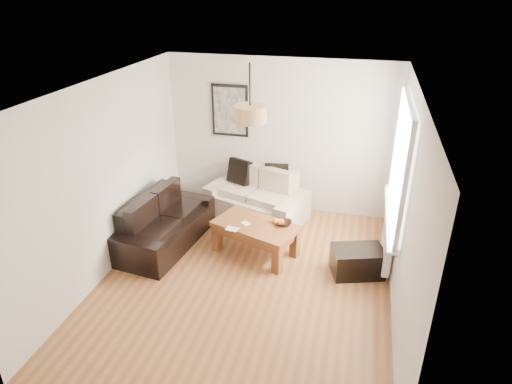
% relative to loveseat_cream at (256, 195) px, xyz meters
% --- Properties ---
extents(floor, '(4.50, 4.50, 0.00)m').
position_rel_loveseat_cream_xyz_m(floor, '(0.29, -1.78, -0.40)').
color(floor, brown).
rests_on(floor, ground).
extents(ceiling, '(3.80, 4.50, 0.00)m').
position_rel_loveseat_cream_xyz_m(ceiling, '(0.29, -1.78, 2.20)').
color(ceiling, white).
rests_on(ceiling, floor).
extents(wall_back, '(3.80, 0.04, 2.60)m').
position_rel_loveseat_cream_xyz_m(wall_back, '(0.29, 0.47, 0.90)').
color(wall_back, silver).
rests_on(wall_back, floor).
extents(wall_front, '(3.80, 0.04, 2.60)m').
position_rel_loveseat_cream_xyz_m(wall_front, '(0.29, -4.03, 0.90)').
color(wall_front, silver).
rests_on(wall_front, floor).
extents(wall_left, '(0.04, 4.50, 2.60)m').
position_rel_loveseat_cream_xyz_m(wall_left, '(-1.61, -1.78, 0.90)').
color(wall_left, silver).
rests_on(wall_left, floor).
extents(wall_right, '(0.04, 4.50, 2.60)m').
position_rel_loveseat_cream_xyz_m(wall_right, '(2.19, -1.78, 0.90)').
color(wall_right, silver).
rests_on(wall_right, floor).
extents(window_bay, '(0.14, 1.90, 1.60)m').
position_rel_loveseat_cream_xyz_m(window_bay, '(2.15, -0.98, 1.20)').
color(window_bay, white).
rests_on(window_bay, wall_right).
extents(radiator, '(0.10, 0.90, 0.52)m').
position_rel_loveseat_cream_xyz_m(radiator, '(2.11, -0.98, -0.02)').
color(radiator, white).
rests_on(radiator, wall_right).
extents(poster, '(0.62, 0.04, 0.87)m').
position_rel_loveseat_cream_xyz_m(poster, '(-0.56, 0.44, 1.30)').
color(poster, black).
rests_on(poster, wall_back).
extents(pendant_shade, '(0.40, 0.40, 0.20)m').
position_rel_loveseat_cream_xyz_m(pendant_shade, '(0.29, -1.48, 1.83)').
color(pendant_shade, tan).
rests_on(pendant_shade, ceiling).
extents(loveseat_cream, '(1.83, 1.36, 0.81)m').
position_rel_loveseat_cream_xyz_m(loveseat_cream, '(0.00, 0.00, 0.00)').
color(loveseat_cream, beige).
rests_on(loveseat_cream, floor).
extents(sofa_leather, '(1.05, 1.82, 0.75)m').
position_rel_loveseat_cream_xyz_m(sofa_leather, '(-1.14, -1.16, -0.03)').
color(sofa_leather, black).
rests_on(sofa_leather, floor).
extents(coffee_table, '(1.35, 1.02, 0.49)m').
position_rel_loveseat_cream_xyz_m(coffee_table, '(0.26, -1.08, -0.16)').
color(coffee_table, brown).
rests_on(coffee_table, floor).
extents(ottoman, '(0.79, 0.63, 0.39)m').
position_rel_loveseat_cream_xyz_m(ottoman, '(1.74, -1.25, -0.21)').
color(ottoman, black).
rests_on(ottoman, floor).
extents(cushion_left, '(0.43, 0.28, 0.41)m').
position_rel_loveseat_cream_xyz_m(cushion_left, '(-0.35, 0.20, 0.32)').
color(cushion_left, black).
rests_on(cushion_left, loveseat_cream).
extents(cushion_right, '(0.41, 0.18, 0.40)m').
position_rel_loveseat_cream_xyz_m(cushion_right, '(0.30, 0.20, 0.31)').
color(cushion_right, black).
rests_on(cushion_right, loveseat_cream).
extents(fruit_bowl, '(0.25, 0.25, 0.05)m').
position_rel_loveseat_cream_xyz_m(fruit_bowl, '(0.66, -1.01, 0.11)').
color(fruit_bowl, black).
rests_on(fruit_bowl, coffee_table).
extents(orange_a, '(0.08, 0.08, 0.07)m').
position_rel_loveseat_cream_xyz_m(orange_a, '(0.59, -1.02, 0.12)').
color(orange_a, '#DE5512').
rests_on(orange_a, fruit_bowl).
extents(orange_b, '(0.11, 0.11, 0.09)m').
position_rel_loveseat_cream_xyz_m(orange_b, '(0.62, -0.99, 0.12)').
color(orange_b, '#E44C13').
rests_on(orange_b, fruit_bowl).
extents(orange_c, '(0.11, 0.11, 0.09)m').
position_rel_loveseat_cream_xyz_m(orange_c, '(0.54, -1.01, 0.12)').
color(orange_c, orange).
rests_on(orange_c, fruit_bowl).
extents(papers, '(0.19, 0.15, 0.01)m').
position_rel_loveseat_cream_xyz_m(papers, '(-0.03, -1.31, 0.09)').
color(papers, white).
rests_on(papers, coffee_table).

